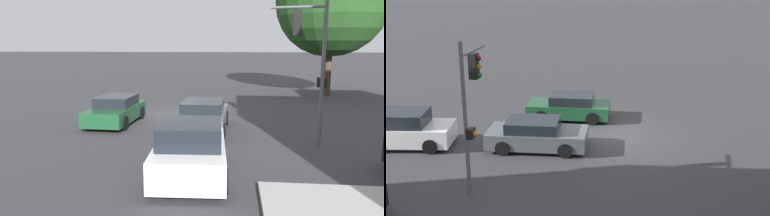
# 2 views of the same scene
# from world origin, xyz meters

# --- Properties ---
(ground_plane) EXTENTS (300.00, 300.00, 0.00)m
(ground_plane) POSITION_xyz_m (0.00, 0.00, 0.00)
(ground_plane) COLOR #333335
(traffic_signal) EXTENTS (0.50, 2.11, 5.48)m
(traffic_signal) POSITION_xyz_m (5.12, 5.98, 3.51)
(traffic_signal) COLOR #515456
(traffic_signal) RESTS_ON ground_plane
(crossing_car_0) EXTENTS (4.16, 1.99, 1.28)m
(crossing_car_0) POSITION_xyz_m (2.45, -2.21, 0.62)
(crossing_car_0) COLOR #194728
(crossing_car_0) RESTS_ON ground_plane
(crossing_car_1) EXTENTS (4.31, 2.10, 1.32)m
(crossing_car_1) POSITION_xyz_m (3.50, 1.97, 0.63)
(crossing_car_1) COLOR #4C5156
(crossing_car_1) RESTS_ON ground_plane
(crossing_car_2) EXTENTS (3.96, 2.18, 1.59)m
(crossing_car_2) POSITION_xyz_m (9.17, 2.06, 0.74)
(crossing_car_2) COLOR silver
(crossing_car_2) RESTS_ON ground_plane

